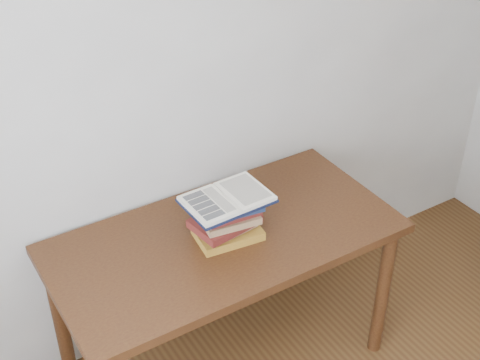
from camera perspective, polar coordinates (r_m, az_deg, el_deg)
desk at (r=2.70m, az=-1.30°, el=-6.33°), size 1.38×0.69×0.74m
book_stack at (r=2.57m, az=-1.08°, el=-3.34°), size 0.28×0.21×0.18m
open_book at (r=2.50m, az=-1.11°, el=-1.63°), size 0.33×0.23×0.03m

